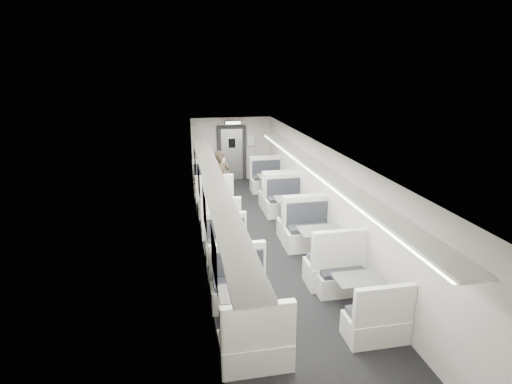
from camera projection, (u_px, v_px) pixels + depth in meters
name	position (u px, v px, depth m)	size (l,w,h in m)	color
room	(264.00, 198.00, 9.58)	(3.24, 12.24, 2.64)	black
booth_left_a	(212.00, 191.00, 12.77)	(1.11, 2.25, 1.21)	white
booth_left_b	(218.00, 212.00, 10.99)	(1.01, 2.04, 1.09)	white
booth_left_c	(231.00, 258.00, 8.40)	(0.96, 1.95, 1.04)	white
booth_left_d	(246.00, 311.00, 6.54)	(1.06, 2.14, 1.15)	white
booth_right_a	(272.00, 187.00, 13.21)	(1.12, 2.28, 1.22)	white
booth_right_b	(292.00, 211.00, 10.96)	(1.12, 2.27, 1.21)	white
booth_right_c	(320.00, 246.00, 8.79)	(1.15, 2.34, 1.25)	white
booth_right_d	(357.00, 295.00, 7.04)	(0.98, 1.98, 1.06)	white
passenger	(221.00, 179.00, 12.33)	(0.64, 0.42, 1.76)	black
window_a	(195.00, 162.00, 12.45)	(0.02, 1.18, 0.84)	black
window_b	(199.00, 181.00, 10.39)	(0.02, 1.18, 0.84)	black
window_c	(205.00, 210.00, 8.33)	(0.02, 1.18, 0.84)	black
window_d	(214.00, 257.00, 6.27)	(0.02, 1.18, 0.84)	black
luggage_rack_left	(213.00, 175.00, 8.86)	(0.46, 10.40, 0.09)	white
luggage_rack_right	(319.00, 169.00, 9.31)	(0.46, 10.40, 0.09)	white
vestibule_door	(232.00, 154.00, 15.18)	(1.10, 0.13, 2.10)	black
exit_sign	(233.00, 123.00, 14.35)	(0.62, 0.12, 0.16)	black
wall_notice	(251.00, 141.00, 15.17)	(0.32, 0.02, 0.40)	silver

